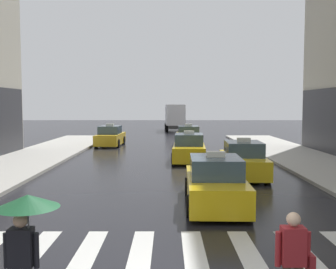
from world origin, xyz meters
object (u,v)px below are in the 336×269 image
box_truck (176,116)px  pedestrian_with_umbrella (28,222)px  taxi_second (245,161)px  taxi_third (191,149)px  taxi_fourth (190,137)px  taxi_lead (217,184)px  taxi_fifth (112,137)px  pedestrian_with_handbag (296,258)px

box_truck → pedestrian_with_umbrella: box_truck is taller
taxi_second → taxi_third: size_ratio=1.00×
taxi_third → pedestrian_with_umbrella: (-3.41, -17.05, 0.79)m
taxi_fourth → taxi_lead: bearing=-90.3°
taxi_third → taxi_fourth: same height
taxi_second → taxi_fourth: bearing=97.8°
taxi_fifth → box_truck: bearing=73.0°
taxi_fourth → pedestrian_with_handbag: size_ratio=2.76×
taxi_second → pedestrian_with_umbrella: pedestrian_with_umbrella is taller
taxi_second → taxi_fifth: 15.91m
taxi_fourth → pedestrian_with_umbrella: bearing=-98.5°
box_truck → pedestrian_with_umbrella: (-3.01, -43.81, -0.34)m
box_truck → pedestrian_with_handbag: 43.78m
taxi_third → pedestrian_with_handbag: size_ratio=2.80×
taxi_lead → taxi_third: 10.24m
taxi_second → taxi_fifth: size_ratio=1.00×
taxi_third → box_truck: bearing=90.9°
box_truck → taxi_third: bearing=-89.1°
taxi_fourth → box_truck: 18.31m
taxi_lead → taxi_third: (-0.31, 10.24, 0.00)m
taxi_lead → box_truck: size_ratio=0.60×
taxi_fifth → pedestrian_with_handbag: 26.57m
taxi_fourth → pedestrian_with_umbrella: 25.85m
pedestrian_with_handbag → taxi_third: bearing=92.4°
taxi_lead → taxi_fifth: 19.97m
taxi_third → taxi_fourth: size_ratio=1.02×
taxi_fourth → taxi_third: bearing=-92.6°
taxi_fifth → taxi_second: bearing=-59.2°
pedestrian_with_handbag → taxi_lead: bearing=93.5°
pedestrian_with_umbrella → taxi_fifth: bearing=95.5°
taxi_third → box_truck: (-0.40, 26.77, 1.13)m
taxi_lead → taxi_third: bearing=91.7°
box_truck → pedestrian_with_umbrella: bearing=-93.9°
taxi_third → box_truck: box_truck is taller
taxi_lead → taxi_fifth: size_ratio=0.99×
taxi_fifth → pedestrian_with_handbag: size_ratio=2.79×
taxi_fourth → taxi_fifth: 6.30m
pedestrian_with_handbag → taxi_second: bearing=82.8°
taxi_second → taxi_fourth: (-1.85, 13.43, 0.00)m
taxi_lead → taxi_second: 5.66m
taxi_fourth → taxi_fifth: size_ratio=0.99×
taxi_second → pedestrian_with_umbrella: (-5.65, -12.13, 0.79)m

